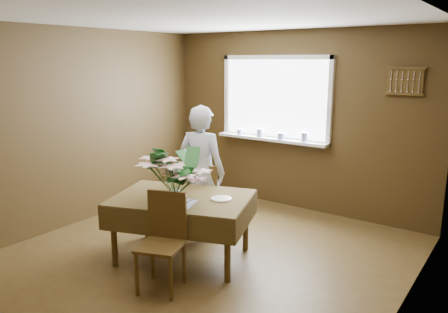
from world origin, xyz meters
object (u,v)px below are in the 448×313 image
Objects in this scene: chair_near at (164,236)px; seated_woman at (202,172)px; chair_far at (205,195)px; dining_table at (182,204)px; flower_bouquet at (175,172)px.

chair_near is 1.29m from seated_woman.
chair_far is 0.98× the size of chair_near.
dining_table is 0.61m from chair_near.
flower_bouquet is at bearing 92.37° from chair_far.
chair_near is at bearing -67.54° from flower_bouquet.
chair_far is 1.31m from chair_near.
chair_far is 1.10m from flower_bouquet.
chair_far is 0.31m from seated_woman.
chair_far is 0.56× the size of seated_woman.
chair_near is 1.52× the size of flower_bouquet.
seated_woman is at bearing 92.17° from chair_near.
dining_table is 0.72m from chair_far.
chair_near is (0.47, -1.22, 0.01)m from chair_far.
flower_bouquet is at bearing 99.54° from seated_woman.
chair_near is 0.63m from flower_bouquet.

